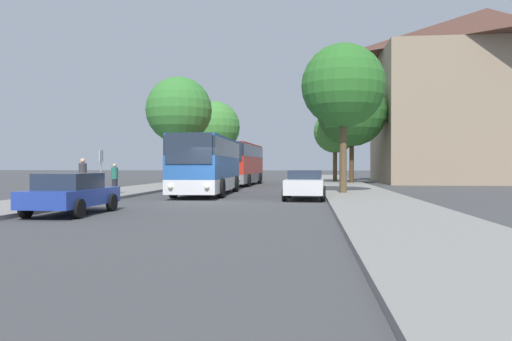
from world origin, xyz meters
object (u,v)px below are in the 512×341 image
Objects in this scene: parked_car_right_near at (305,184)px; tree_right_mid at (335,132)px; pedestrian_waiting_far at (83,178)px; pedestrian_waiting_near at (115,178)px; tree_left_near at (214,127)px; tree_right_near at (352,112)px; bus_front at (208,164)px; parked_car_left_curb at (71,193)px; bus_stop_sign at (101,166)px; tree_right_far at (343,86)px; tree_left_far at (179,110)px; bus_middle at (240,163)px.

parked_car_right_near is 24.15m from tree_right_mid.
pedestrian_waiting_near is at bearing 50.39° from pedestrian_waiting_far.
tree_right_near is (14.66, -12.22, 0.29)m from tree_left_near.
bus_front is 5.15m from pedestrian_waiting_near.
parked_car_left_curb is 11.40m from parked_car_right_near.
bus_stop_sign is at bearing 55.59° from pedestrian_waiting_far.
parked_car_left_curb is at bearing -107.64° from pedestrian_waiting_far.
pedestrian_waiting_far is at bearing -116.49° from tree_right_mid.
bus_front is at bearing -178.88° from tree_right_far.
tree_left_far is 1.36× the size of tree_right_mid.
pedestrian_waiting_far is (-4.64, -19.49, -0.75)m from bus_middle.
tree_right_mid is (12.90, 25.89, 3.77)m from pedestrian_waiting_far.
bus_front is 1.55× the size of tree_right_mid.
parked_car_right_near is 10.49m from pedestrian_waiting_far.
tree_right_far is (12.55, 3.33, 4.46)m from bus_stop_sign.
bus_stop_sign is 2.67m from pedestrian_waiting_far.
parked_car_left_curb is 41.29m from tree_left_near.
tree_left_near reaches higher than pedestrian_waiting_far.
parked_car_left_curb is 2.25× the size of pedestrian_waiting_far.
bus_stop_sign is at bearing -104.35° from bus_middle.
tree_right_near reaches higher than parked_car_right_near.
tree_left_far is at bearing 91.82° from bus_stop_sign.
bus_front is 5.68× the size of pedestrian_waiting_far.
tree_right_near reaches higher than tree_left_near.
bus_stop_sign is 25.04m from tree_right_near.
parked_car_left_curb is at bearing -82.94° from tree_left_far.
bus_middle is 25.70m from parked_car_left_curb.
tree_right_far is (-1.87, -16.58, -0.33)m from tree_right_near.
pedestrian_waiting_far is at bearing 14.61° from parked_car_right_near.
tree_left_far is (-5.50, 14.47, 4.76)m from bus_front.
bus_middle is 10.88m from tree_right_mid.
pedestrian_waiting_near is 3.82m from pedestrian_waiting_far.
parked_car_left_curb is 33.90m from tree_right_mid.
tree_left_near reaches higher than bus_front.
bus_stop_sign is 0.26× the size of tree_left_far.
bus_front reaches higher than bus_stop_sign.
tree_right_far is (13.12, -14.32, -0.40)m from tree_left_far.
pedestrian_waiting_far is (0.00, -3.82, 0.13)m from pedestrian_waiting_near.
tree_right_near is at bearing 54.08° from bus_stop_sign.
tree_right_mid reaches higher than pedestrian_waiting_far.
bus_stop_sign is at bearing -165.15° from tree_right_far.
pedestrian_waiting_far is 0.27× the size of tree_right_mid.
bus_front is 12.14m from parked_car_left_curb.
pedestrian_waiting_near is 31.35m from tree_left_near.
pedestrian_waiting_near is 17.36m from tree_left_far.
parked_car_right_near is at bearing -70.24° from bus_middle.
bus_middle reaches higher than bus_stop_sign.
pedestrian_waiting_near is at bearing -120.31° from tree_right_mid.
bus_front is 6.50× the size of pedestrian_waiting_near.
tree_right_far is at bearing 51.09° from parked_car_left_curb.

